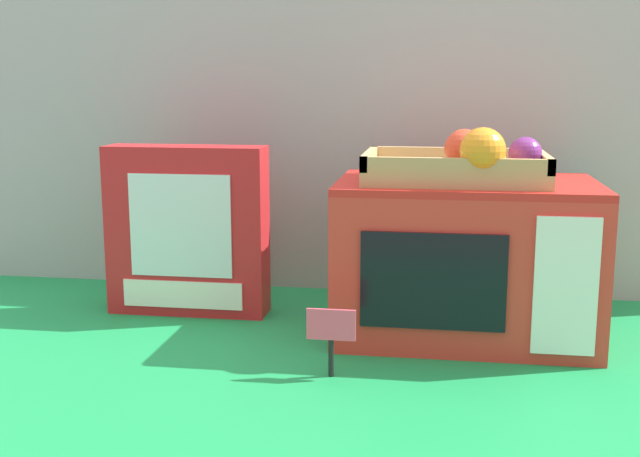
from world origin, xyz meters
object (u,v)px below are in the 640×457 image
at_px(price_sign, 331,332).
at_px(cookie_set_box, 187,231).
at_px(toy_microwave, 465,259).
at_px(food_groups_crate, 465,165).

bearing_deg(price_sign, cookie_set_box, 137.08).
relative_size(toy_microwave, food_groups_crate, 1.45).
bearing_deg(cookie_set_box, price_sign, -42.92).
relative_size(toy_microwave, cookie_set_box, 1.37).
xyz_separation_m(food_groups_crate, price_sign, (-0.18, -0.20, -0.22)).
bearing_deg(toy_microwave, cookie_set_box, 173.85).
xyz_separation_m(toy_microwave, cookie_set_box, (-0.49, 0.05, 0.02)).
height_order(food_groups_crate, cookie_set_box, food_groups_crate).
xyz_separation_m(food_groups_crate, cookie_set_box, (-0.48, 0.08, -0.13)).
distance_m(toy_microwave, price_sign, 0.30).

